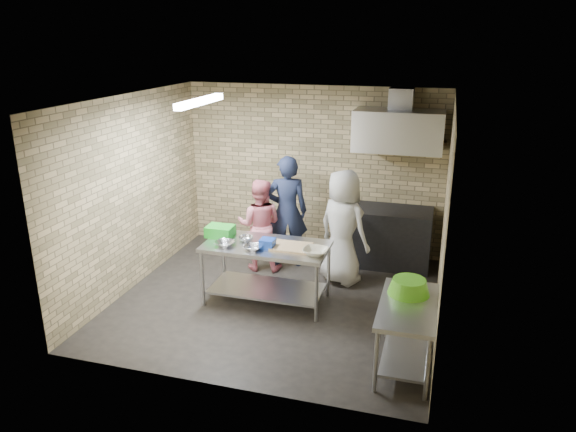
# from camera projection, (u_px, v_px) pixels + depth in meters

# --- Properties ---
(floor) EXTENTS (4.20, 4.20, 0.00)m
(floor) POSITION_uv_depth(u_px,v_px,m) (277.00, 299.00, 7.45)
(floor) COLOR black
(floor) RESTS_ON ground
(ceiling) EXTENTS (4.20, 4.20, 0.00)m
(ceiling) POSITION_uv_depth(u_px,v_px,m) (275.00, 99.00, 6.59)
(ceiling) COLOR black
(ceiling) RESTS_ON ground
(back_wall) EXTENTS (4.20, 0.06, 2.70)m
(back_wall) POSITION_uv_depth(u_px,v_px,m) (313.00, 170.00, 8.84)
(back_wall) COLOR tan
(back_wall) RESTS_ON ground
(front_wall) EXTENTS (4.20, 0.06, 2.70)m
(front_wall) POSITION_uv_depth(u_px,v_px,m) (214.00, 266.00, 5.20)
(front_wall) COLOR tan
(front_wall) RESTS_ON ground
(left_wall) EXTENTS (0.06, 4.00, 2.70)m
(left_wall) POSITION_uv_depth(u_px,v_px,m) (132.00, 193.00, 7.57)
(left_wall) COLOR tan
(left_wall) RESTS_ON ground
(right_wall) EXTENTS (0.06, 4.00, 2.70)m
(right_wall) POSITION_uv_depth(u_px,v_px,m) (445.00, 220.00, 6.46)
(right_wall) COLOR tan
(right_wall) RESTS_ON ground
(prep_table) EXTENTS (1.64, 0.82, 0.82)m
(prep_table) POSITION_uv_depth(u_px,v_px,m) (267.00, 273.00, 7.29)
(prep_table) COLOR silver
(prep_table) RESTS_ON floor
(side_counter) EXTENTS (0.60, 1.20, 0.75)m
(side_counter) POSITION_uv_depth(u_px,v_px,m) (406.00, 335.00, 5.85)
(side_counter) COLOR silver
(side_counter) RESTS_ON floor
(stove) EXTENTS (1.20, 0.70, 0.90)m
(stove) POSITION_uv_depth(u_px,v_px,m) (391.00, 237.00, 8.45)
(stove) COLOR black
(stove) RESTS_ON floor
(range_hood) EXTENTS (1.30, 0.60, 0.60)m
(range_hood) POSITION_uv_depth(u_px,v_px,m) (398.00, 131.00, 7.97)
(range_hood) COLOR silver
(range_hood) RESTS_ON back_wall
(hood_duct) EXTENTS (0.35, 0.30, 0.30)m
(hood_duct) POSITION_uv_depth(u_px,v_px,m) (401.00, 98.00, 7.96)
(hood_duct) COLOR #A5A8AD
(hood_duct) RESTS_ON back_wall
(wall_shelf) EXTENTS (0.80, 0.20, 0.04)m
(wall_shelf) POSITION_uv_depth(u_px,v_px,m) (419.00, 142.00, 8.12)
(wall_shelf) COLOR #3F2B19
(wall_shelf) RESTS_ON back_wall
(fluorescent_fixture) EXTENTS (0.10, 1.25, 0.08)m
(fluorescent_fixture) POSITION_uv_depth(u_px,v_px,m) (200.00, 101.00, 6.87)
(fluorescent_fixture) COLOR white
(fluorescent_fixture) RESTS_ON ceiling
(green_crate) EXTENTS (0.36, 0.27, 0.15)m
(green_crate) POSITION_uv_depth(u_px,v_px,m) (220.00, 231.00, 7.43)
(green_crate) COLOR green
(green_crate) RESTS_ON prep_table
(blue_tub) EXTENTS (0.18, 0.18, 0.12)m
(blue_tub) POSITION_uv_depth(u_px,v_px,m) (267.00, 243.00, 7.04)
(blue_tub) COLOR #1841B6
(blue_tub) RESTS_ON prep_table
(cutting_board) EXTENTS (0.50, 0.38, 0.03)m
(cutting_board) POSITION_uv_depth(u_px,v_px,m) (291.00, 247.00, 7.04)
(cutting_board) COLOR tan
(cutting_board) RESTS_ON prep_table
(mixing_bowl_a) EXTENTS (0.27, 0.27, 0.06)m
(mixing_bowl_a) POSITION_uv_depth(u_px,v_px,m) (225.00, 244.00, 7.10)
(mixing_bowl_a) COLOR silver
(mixing_bowl_a) RESTS_ON prep_table
(mixing_bowl_b) EXTENTS (0.21, 0.21, 0.06)m
(mixing_bowl_b) POSITION_uv_depth(u_px,v_px,m) (246.00, 239.00, 7.27)
(mixing_bowl_b) COLOR silver
(mixing_bowl_b) RESTS_ON prep_table
(mixing_bowl_c) EXTENTS (0.25, 0.25, 0.06)m
(mixing_bowl_c) POSITION_uv_depth(u_px,v_px,m) (253.00, 248.00, 6.98)
(mixing_bowl_c) COLOR #BABCC2
(mixing_bowl_c) RESTS_ON prep_table
(ceramic_bowl) EXTENTS (0.34, 0.34, 0.08)m
(ceramic_bowl) POSITION_uv_depth(u_px,v_px,m) (315.00, 252.00, 6.82)
(ceramic_bowl) COLOR #C0BA9A
(ceramic_bowl) RESTS_ON prep_table
(green_basin) EXTENTS (0.46, 0.46, 0.17)m
(green_basin) POSITION_uv_depth(u_px,v_px,m) (409.00, 286.00, 5.94)
(green_basin) COLOR #59C626
(green_basin) RESTS_ON side_counter
(bottle_red) EXTENTS (0.07, 0.07, 0.18)m
(bottle_red) POSITION_uv_depth(u_px,v_px,m) (403.00, 134.00, 8.15)
(bottle_red) COLOR #B22619
(bottle_red) RESTS_ON wall_shelf
(bottle_green) EXTENTS (0.06, 0.06, 0.15)m
(bottle_green) POSITION_uv_depth(u_px,v_px,m) (430.00, 136.00, 8.05)
(bottle_green) COLOR green
(bottle_green) RESTS_ON wall_shelf
(man_navy) EXTENTS (0.74, 0.60, 1.74)m
(man_navy) POSITION_uv_depth(u_px,v_px,m) (287.00, 212.00, 8.31)
(man_navy) COLOR black
(man_navy) RESTS_ON floor
(woman_pink) EXTENTS (0.76, 0.63, 1.42)m
(woman_pink) POSITION_uv_depth(u_px,v_px,m) (260.00, 225.00, 8.22)
(woman_pink) COLOR pink
(woman_pink) RESTS_ON floor
(woman_white) EXTENTS (0.97, 0.86, 1.67)m
(woman_white) POSITION_uv_depth(u_px,v_px,m) (343.00, 227.00, 7.75)
(woman_white) COLOR silver
(woman_white) RESTS_ON floor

